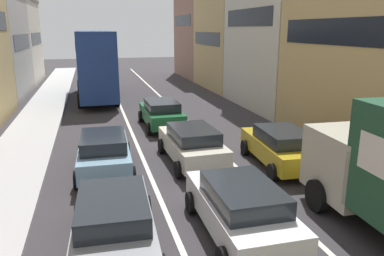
% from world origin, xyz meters
% --- Properties ---
extents(sidewalk_left, '(2.60, 64.00, 0.14)m').
position_xyz_m(sidewalk_left, '(-6.70, 20.00, 0.07)').
color(sidewalk_left, '#B0B0B0').
rests_on(sidewalk_left, ground).
extents(lane_stripe_left, '(0.16, 60.00, 0.01)m').
position_xyz_m(lane_stripe_left, '(-1.70, 20.00, 0.01)').
color(lane_stripe_left, silver).
rests_on(lane_stripe_left, ground).
extents(lane_stripe_right, '(0.16, 60.00, 0.01)m').
position_xyz_m(lane_stripe_right, '(1.70, 20.00, 0.01)').
color(lane_stripe_right, silver).
rests_on(lane_stripe_right, ground).
extents(building_row_right, '(7.20, 43.90, 13.45)m').
position_xyz_m(building_row_right, '(9.90, 21.10, 5.52)').
color(building_row_right, '#936B5B').
rests_on(building_row_right, ground).
extents(sedan_centre_lane_second, '(2.09, 4.32, 1.49)m').
position_xyz_m(sedan_centre_lane_second, '(-0.08, 6.94, 0.80)').
color(sedan_centre_lane_second, silver).
rests_on(sedan_centre_lane_second, ground).
extents(wagon_left_lane_second, '(2.23, 4.38, 1.49)m').
position_xyz_m(wagon_left_lane_second, '(-3.27, 7.07, 0.80)').
color(wagon_left_lane_second, gray).
rests_on(wagon_left_lane_second, ground).
extents(hatchback_centre_lane_third, '(2.16, 4.35, 1.49)m').
position_xyz_m(hatchback_centre_lane_third, '(0.16, 12.57, 0.80)').
color(hatchback_centre_lane_third, beige).
rests_on(hatchback_centre_lane_third, ground).
extents(sedan_left_lane_third, '(2.17, 4.36, 1.49)m').
position_xyz_m(sedan_left_lane_third, '(-3.27, 12.48, 0.80)').
color(sedan_left_lane_third, '#759EB7').
rests_on(sedan_left_lane_third, ground).
extents(coupe_centre_lane_fourth, '(2.10, 4.32, 1.49)m').
position_xyz_m(coupe_centre_lane_fourth, '(0.02, 18.44, 0.80)').
color(coupe_centre_lane_fourth, '#19592D').
rests_on(coupe_centre_lane_fourth, ground).
extents(sedan_right_lane_behind_truck, '(2.29, 4.41, 1.49)m').
position_xyz_m(sedan_right_lane_behind_truck, '(3.42, 11.35, 0.80)').
color(sedan_right_lane_behind_truck, '#B29319').
rests_on(sedan_right_lane_behind_truck, ground).
extents(bus_mid_queue_primary, '(2.99, 10.56, 5.06)m').
position_xyz_m(bus_mid_queue_primary, '(-3.21, 28.14, 2.83)').
color(bus_mid_queue_primary, navy).
rests_on(bus_mid_queue_primary, ground).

